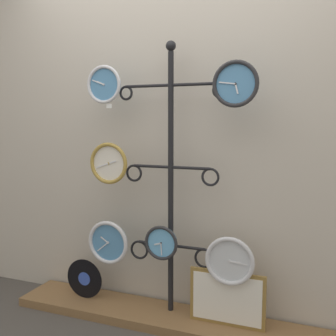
{
  "coord_description": "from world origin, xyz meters",
  "views": [
    {
      "loc": [
        0.92,
        -1.98,
        1.34
      ],
      "look_at": [
        0.0,
        0.36,
        1.05
      ],
      "focal_mm": 42.0,
      "sensor_mm": 36.0,
      "label": 1
    }
  ],
  "objects_px": {
    "clock_bottom_right": "(230,261)",
    "picture_frame": "(227,299)",
    "clock_bottom_left": "(108,242)",
    "clock_top_right": "(236,84)",
    "clock_bottom_center": "(161,243)",
    "vinyl_record": "(84,279)",
    "display_stand": "(171,235)",
    "clock_middle_left": "(109,163)",
    "clock_top_left": "(104,85)"
  },
  "relations": [
    {
      "from": "clock_bottom_right",
      "to": "picture_frame",
      "type": "height_order",
      "value": "clock_bottom_right"
    },
    {
      "from": "clock_bottom_left",
      "to": "clock_bottom_right",
      "type": "relative_size",
      "value": 0.99
    },
    {
      "from": "clock_top_right",
      "to": "clock_bottom_right",
      "type": "xyz_separation_m",
      "value": [
        -0.02,
        0.02,
        -1.07
      ]
    },
    {
      "from": "clock_top_right",
      "to": "clock_bottom_center",
      "type": "height_order",
      "value": "clock_top_right"
    },
    {
      "from": "vinyl_record",
      "to": "clock_bottom_right",
      "type": "bearing_deg",
      "value": -1.41
    },
    {
      "from": "picture_frame",
      "to": "vinyl_record",
      "type": "bearing_deg",
      "value": 179.64
    },
    {
      "from": "clock_top_right",
      "to": "clock_bottom_right",
      "type": "distance_m",
      "value": 1.07
    },
    {
      "from": "clock_top_right",
      "to": "display_stand",
      "type": "bearing_deg",
      "value": 166.48
    },
    {
      "from": "clock_bottom_center",
      "to": "clock_bottom_left",
      "type": "bearing_deg",
      "value": 178.33
    },
    {
      "from": "clock_bottom_center",
      "to": "picture_frame",
      "type": "xyz_separation_m",
      "value": [
        0.43,
        0.04,
        -0.32
      ]
    },
    {
      "from": "display_stand",
      "to": "vinyl_record",
      "type": "bearing_deg",
      "value": -175.18
    },
    {
      "from": "clock_middle_left",
      "to": "clock_bottom_center",
      "type": "distance_m",
      "value": 0.64
    },
    {
      "from": "display_stand",
      "to": "clock_bottom_center",
      "type": "xyz_separation_m",
      "value": [
        -0.03,
        -0.1,
        -0.03
      ]
    },
    {
      "from": "clock_bottom_right",
      "to": "picture_frame",
      "type": "distance_m",
      "value": 0.26
    },
    {
      "from": "clock_bottom_left",
      "to": "clock_bottom_center",
      "type": "height_order",
      "value": "clock_bottom_center"
    },
    {
      "from": "display_stand",
      "to": "picture_frame",
      "type": "height_order",
      "value": "display_stand"
    },
    {
      "from": "clock_top_right",
      "to": "clock_bottom_center",
      "type": "xyz_separation_m",
      "value": [
        -0.47,
        0.0,
        -1.0
      ]
    },
    {
      "from": "clock_top_right",
      "to": "clock_middle_left",
      "type": "xyz_separation_m",
      "value": [
        -0.86,
        0.03,
        -0.5
      ]
    },
    {
      "from": "clock_top_right",
      "to": "clock_bottom_left",
      "type": "relative_size",
      "value": 0.89
    },
    {
      "from": "clock_top_right",
      "to": "vinyl_record",
      "type": "height_order",
      "value": "clock_top_right"
    },
    {
      "from": "clock_top_right",
      "to": "clock_middle_left",
      "type": "distance_m",
      "value": 0.99
    },
    {
      "from": "clock_bottom_right",
      "to": "vinyl_record",
      "type": "relative_size",
      "value": 1.07
    },
    {
      "from": "picture_frame",
      "to": "clock_bottom_center",
      "type": "bearing_deg",
      "value": -174.58
    },
    {
      "from": "clock_bottom_left",
      "to": "clock_bottom_right",
      "type": "xyz_separation_m",
      "value": [
        0.85,
        0.01,
        -0.02
      ]
    },
    {
      "from": "clock_middle_left",
      "to": "clock_bottom_right",
      "type": "height_order",
      "value": "clock_middle_left"
    },
    {
      "from": "display_stand",
      "to": "clock_bottom_left",
      "type": "relative_size",
      "value": 6.06
    },
    {
      "from": "clock_top_left",
      "to": "clock_bottom_center",
      "type": "height_order",
      "value": "clock_top_left"
    },
    {
      "from": "clock_middle_left",
      "to": "clock_bottom_right",
      "type": "relative_size",
      "value": 0.91
    },
    {
      "from": "clock_top_left",
      "to": "clock_bottom_right",
      "type": "distance_m",
      "value": 1.4
    },
    {
      "from": "clock_middle_left",
      "to": "vinyl_record",
      "type": "distance_m",
      "value": 0.89
    },
    {
      "from": "clock_bottom_right",
      "to": "vinyl_record",
      "type": "height_order",
      "value": "clock_bottom_right"
    },
    {
      "from": "vinyl_record",
      "to": "picture_frame",
      "type": "height_order",
      "value": "picture_frame"
    },
    {
      "from": "clock_top_right",
      "to": "clock_bottom_right",
      "type": "height_order",
      "value": "clock_top_right"
    },
    {
      "from": "display_stand",
      "to": "picture_frame",
      "type": "relative_size",
      "value": 3.85
    },
    {
      "from": "clock_bottom_center",
      "to": "clock_middle_left",
      "type": "bearing_deg",
      "value": 176.51
    },
    {
      "from": "clock_top_right",
      "to": "vinyl_record",
      "type": "distance_m",
      "value": 1.74
    },
    {
      "from": "vinyl_record",
      "to": "clock_top_left",
      "type": "bearing_deg",
      "value": -5.75
    },
    {
      "from": "clock_bottom_center",
      "to": "vinyl_record",
      "type": "distance_m",
      "value": 0.72
    },
    {
      "from": "clock_middle_left",
      "to": "clock_bottom_right",
      "type": "xyz_separation_m",
      "value": [
        0.84,
        -0.0,
        -0.57
      ]
    },
    {
      "from": "clock_bottom_center",
      "to": "clock_bottom_right",
      "type": "distance_m",
      "value": 0.45
    },
    {
      "from": "clock_middle_left",
      "to": "clock_bottom_center",
      "type": "relative_size",
      "value": 1.24
    },
    {
      "from": "clock_top_right",
      "to": "vinyl_record",
      "type": "relative_size",
      "value": 0.94
    },
    {
      "from": "clock_bottom_left",
      "to": "clock_bottom_center",
      "type": "distance_m",
      "value": 0.4
    },
    {
      "from": "clock_bottom_left",
      "to": "clock_top_right",
      "type": "bearing_deg",
      "value": -1.01
    },
    {
      "from": "clock_top_left",
      "to": "vinyl_record",
      "type": "height_order",
      "value": "clock_top_left"
    },
    {
      "from": "display_stand",
      "to": "clock_middle_left",
      "type": "bearing_deg",
      "value": -169.38
    },
    {
      "from": "clock_top_left",
      "to": "clock_top_right",
      "type": "relative_size",
      "value": 0.93
    },
    {
      "from": "clock_top_left",
      "to": "clock_top_right",
      "type": "bearing_deg",
      "value": -1.94
    },
    {
      "from": "clock_top_left",
      "to": "vinyl_record",
      "type": "bearing_deg",
      "value": 174.25
    },
    {
      "from": "clock_middle_left",
      "to": "display_stand",
      "type": "bearing_deg",
      "value": 10.62
    }
  ]
}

